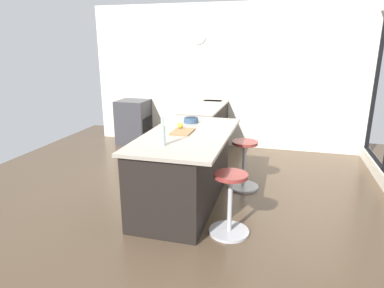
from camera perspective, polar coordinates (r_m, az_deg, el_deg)
ground_plane at (r=4.61m, az=-0.80°, el=-8.86°), size 6.95×6.95×0.00m
interior_partition_left at (r=6.73m, az=5.36°, el=11.26°), size 0.15×5.34×2.74m
sink_cabinet at (r=6.57m, az=3.13°, el=3.18°), size 2.55×0.60×1.21m
oven_range at (r=7.08m, az=-9.85°, el=3.76°), size 0.60×0.61×0.90m
kitchen_island at (r=4.31m, az=-1.25°, el=-3.97°), size 2.01×1.02×0.93m
stool_by_window at (r=4.82m, az=8.81°, el=-3.73°), size 0.44×0.44×0.69m
stool_middle at (r=3.66m, az=6.45°, el=-10.36°), size 0.44×0.44×0.69m
cutting_board at (r=4.19m, az=-1.63°, el=2.13°), size 0.36×0.24×0.02m
apple_yellow at (r=4.31m, az=-2.01°, el=3.19°), size 0.08×0.08×0.08m
water_bottle at (r=3.62m, az=-5.03°, el=1.64°), size 0.06×0.06×0.31m
fruit_bowl at (r=4.72m, az=-0.16°, el=4.13°), size 0.21×0.21×0.07m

